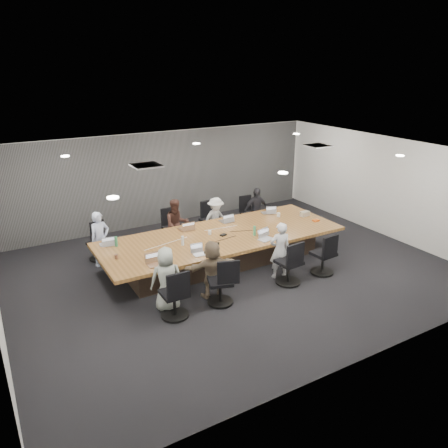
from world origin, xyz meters
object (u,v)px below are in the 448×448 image
person_1 (177,224)px  laptop_1 (186,229)px  chair_5 (220,285)px  bottle_green_right (255,231)px  chair_1 (172,231)px  person_0 (100,239)px  bottle_clear (183,241)px  chair_0 (98,246)px  chair_4 (174,297)px  mug_brown (116,257)px  laptop_2 (226,221)px  stapler (216,244)px  laptop_3 (267,213)px  chair_2 (210,223)px  chair_3 (249,216)px  laptop_6 (266,239)px  person_3 (256,210)px  chair_6 (289,266)px  person_2 (216,219)px  bottle_green_left (116,242)px  conference_table (222,247)px  snack_packet (316,220)px  person_4 (167,279)px  laptop_5 (200,254)px  laptop_0 (106,244)px  canvas_bag (305,214)px  person_6 (280,250)px  chair_7 (323,257)px  person_5 (212,269)px

person_1 → laptop_1: size_ratio=3.93×
chair_5 → bottle_green_right: bottle_green_right is taller
chair_1 → person_1: 0.46m
person_0 → bottle_clear: 2.12m
chair_0 → chair_4: chair_4 is taller
chair_4 → mug_brown: 1.77m
laptop_2 → stapler: size_ratio=2.14×
laptop_3 → chair_2: bearing=-19.6°
person_0 → chair_0: bearing=75.8°
chair_3 → laptop_3: (0.00, -0.90, 0.38)m
laptop_6 → bottle_clear: bottle_clear is taller
person_3 → bottle_clear: size_ratio=6.03×
chair_6 → person_2: person_2 is taller
chair_4 → bottle_green_left: size_ratio=3.65×
chair_3 → person_2: 1.40m
conference_table → mug_brown: mug_brown is taller
chair_2 → snack_packet: size_ratio=4.83×
chair_3 → person_4: person_4 is taller
laptop_3 → mug_brown: 4.64m
laptop_5 → mug_brown: 1.79m
person_2 → person_0: bearing=171.5°
laptop_0 → laptop_1: size_ratio=0.86×
laptop_0 → laptop_3: same height
chair_1 → person_2: size_ratio=0.62×
chair_6 → canvas_bag: 2.63m
laptop_5 → bottle_green_left: (-1.44, 1.38, 0.11)m
chair_5 → person_6: person_6 is taller
chair_2 → laptop_6: 2.53m
person_1 → bottle_green_right: size_ratio=5.78×
chair_7 → laptop_1: 3.45m
person_0 → canvas_bag: bearing=-27.8°
laptop_2 → person_5: (-1.57, -2.15, -0.12)m
chair_4 → bottle_green_right: bearing=25.9°
chair_2 → bottle_green_right: (0.10, -2.13, 0.45)m
chair_0 → chair_3: size_ratio=0.99×
person_5 → laptop_6: size_ratio=3.54×
person_4 → bottle_green_right: size_ratio=5.59×
person_5 → person_3: bearing=-129.7°
chair_0 → laptop_6: laptop_6 is taller
chair_3 → laptop_0: (-4.53, -0.90, 0.38)m
person_6 → bottle_green_left: (-3.20, 1.93, 0.18)m
chair_0 → chair_5: bearing=95.5°
chair_5 → bottle_green_right: size_ratio=3.54×
chair_4 → person_6: person_6 is taller
chair_0 → person_2: person_2 is taller
laptop_1 → chair_6: bearing=119.9°
stapler → person_1: bearing=89.2°
bottle_clear → chair_0: bearing=129.9°
laptop_2 → stapler: (-1.01, -1.30, 0.02)m
chair_0 → chair_1: 2.02m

